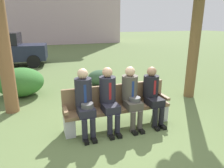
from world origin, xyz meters
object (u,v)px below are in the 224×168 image
at_px(seated_man_centerleft, 109,96).
at_px(shrub_mid_lawn, 20,82).
at_px(seated_man_leftmost, 85,99).
at_px(seated_man_centerright, 131,94).
at_px(seated_man_rightmost, 153,92).
at_px(shrub_near_bench, 100,77).
at_px(parked_car_near, 5,50).
at_px(park_bench, 117,106).

relative_size(seated_man_centerleft, shrub_mid_lawn, 0.96).
bearing_deg(shrub_mid_lawn, seated_man_leftmost, -64.67).
relative_size(seated_man_leftmost, seated_man_centerright, 1.03).
distance_m(seated_man_rightmost, shrub_near_bench, 3.24).
xyz_separation_m(shrub_near_bench, shrub_mid_lawn, (-2.62, -0.29, 0.17)).
xyz_separation_m(seated_man_leftmost, shrub_mid_lawn, (-1.38, 2.91, -0.31)).
distance_m(seated_man_centerright, shrub_near_bench, 3.24).
xyz_separation_m(seated_man_rightmost, parked_car_near, (-3.86, 7.93, 0.13)).
height_order(seated_man_rightmost, shrub_mid_lawn, seated_man_rightmost).
height_order(seated_man_rightmost, parked_car_near, parked_car_near).
bearing_deg(parked_car_near, seated_man_centerleft, -70.28).
height_order(seated_man_leftmost, shrub_near_bench, seated_man_leftmost).
height_order(seated_man_centerright, shrub_mid_lawn, seated_man_centerright).
relative_size(park_bench, shrub_mid_lawn, 1.68).
bearing_deg(shrub_near_bench, seated_man_centerright, -94.16).
distance_m(park_bench, parked_car_near, 8.39).
height_order(seated_man_centerleft, shrub_mid_lawn, seated_man_centerleft).
relative_size(park_bench, parked_car_near, 0.57).
xyz_separation_m(shrub_mid_lawn, parked_car_near, (-0.95, 5.01, 0.40)).
bearing_deg(seated_man_centerleft, seated_man_centerright, -0.88).
bearing_deg(shrub_near_bench, shrub_mid_lawn, -173.74).
relative_size(seated_man_centerleft, parked_car_near, 0.33).
distance_m(park_bench, seated_man_centerright, 0.42).
bearing_deg(seated_man_rightmost, park_bench, 170.45).
height_order(seated_man_centerleft, seated_man_rightmost, seated_man_centerleft).
distance_m(seated_man_leftmost, shrub_near_bench, 3.46).
relative_size(park_bench, seated_man_centerleft, 1.74).
bearing_deg(seated_man_centerright, seated_man_rightmost, 0.14).
bearing_deg(shrub_mid_lawn, shrub_near_bench, 6.26).
bearing_deg(seated_man_leftmost, shrub_near_bench, 68.75).
distance_m(park_bench, seated_man_centerleft, 0.41).
distance_m(seated_man_centerleft, parked_car_near, 8.41).
xyz_separation_m(seated_man_leftmost, seated_man_centerright, (1.01, -0.00, -0.02)).
distance_m(seated_man_rightmost, parked_car_near, 8.82).
height_order(seated_man_centerleft, shrub_near_bench, seated_man_centerleft).
bearing_deg(seated_man_rightmost, seated_man_centerleft, 179.64).
xyz_separation_m(seated_man_rightmost, shrub_near_bench, (-0.29, 3.20, -0.44)).
height_order(park_bench, shrub_near_bench, park_bench).
distance_m(seated_man_leftmost, seated_man_centerright, 1.01).
bearing_deg(seated_man_centerleft, shrub_mid_lawn, 122.96).
distance_m(seated_man_rightmost, shrub_mid_lawn, 4.12).
bearing_deg(shrub_near_bench, seated_man_centerleft, -103.00).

